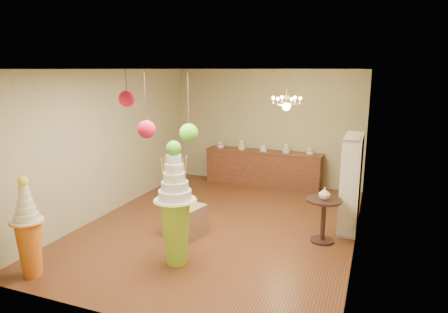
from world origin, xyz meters
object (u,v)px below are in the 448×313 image
(pedestal_orange, at_px, (29,239))
(sideboard, at_px, (263,167))
(round_table, at_px, (323,214))
(pedestal_green, at_px, (176,215))

(pedestal_orange, height_order, sideboard, pedestal_orange)
(pedestal_orange, relative_size, round_table, 1.93)
(pedestal_orange, bearing_deg, pedestal_green, 31.80)
(pedestal_green, height_order, round_table, pedestal_green)
(pedestal_green, distance_m, round_table, 2.64)
(pedestal_orange, bearing_deg, sideboard, 72.02)
(pedestal_orange, relative_size, sideboard, 0.50)
(pedestal_green, relative_size, sideboard, 0.65)
(sideboard, bearing_deg, pedestal_green, -90.98)
(pedestal_orange, distance_m, sideboard, 6.12)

